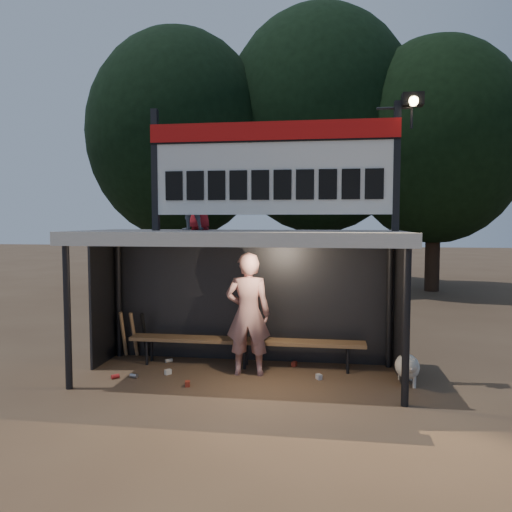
{
  "coord_description": "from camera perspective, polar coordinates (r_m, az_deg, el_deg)",
  "views": [
    {
      "loc": [
        1.36,
        -7.63,
        2.48
      ],
      "look_at": [
        0.2,
        0.4,
        1.9
      ],
      "focal_mm": 35.0,
      "sensor_mm": 36.0,
      "label": 1
    }
  ],
  "objects": [
    {
      "name": "ground",
      "position": [
        8.14,
        -1.85,
        -13.65
      ],
      "size": [
        80.0,
        80.0,
        0.0
      ],
      "primitive_type": "plane",
      "color": "#503A28",
      "rests_on": "ground"
    },
    {
      "name": "player",
      "position": [
        8.03,
        -0.92,
        -6.62
      ],
      "size": [
        0.75,
        0.52,
        1.98
      ],
      "primitive_type": "imported",
      "rotation": [
        0.0,
        0.0,
        3.21
      ],
      "color": "silver",
      "rests_on": "ground"
    },
    {
      "name": "child_a",
      "position": [
        8.23,
        -7.59,
        6.23
      ],
      "size": [
        0.56,
        0.51,
        0.95
      ],
      "primitive_type": "imported",
      "rotation": [
        0.0,
        0.0,
        3.53
      ],
      "color": "gray",
      "rests_on": "dugout_shelter"
    },
    {
      "name": "child_b",
      "position": [
        8.48,
        -6.47,
        6.23
      ],
      "size": [
        0.5,
        0.35,
        0.96
      ],
      "primitive_type": "imported",
      "rotation": [
        0.0,
        0.0,
        3.04
      ],
      "color": "red",
      "rests_on": "dugout_shelter"
    },
    {
      "name": "dugout_shelter",
      "position": [
        8.02,
        -1.57,
        -0.45
      ],
      "size": [
        5.1,
        2.08,
        2.32
      ],
      "color": "#424245",
      "rests_on": "ground"
    },
    {
      "name": "scoreboard_assembly",
      "position": [
        7.71,
        2.23,
        10.37
      ],
      "size": [
        4.1,
        0.27,
        1.99
      ],
      "color": "black",
      "rests_on": "dugout_shelter"
    },
    {
      "name": "bench",
      "position": [
        8.54,
        -1.2,
        -9.77
      ],
      "size": [
        4.0,
        0.35,
        0.48
      ],
      "color": "brown",
      "rests_on": "ground"
    },
    {
      "name": "tree_left",
      "position": [
        18.68,
        -8.83,
        13.4
      ],
      "size": [
        6.46,
        6.46,
        9.27
      ],
      "color": "black",
      "rests_on": "ground"
    },
    {
      "name": "tree_mid",
      "position": [
        19.49,
        7.24,
        14.97
      ],
      "size": [
        7.22,
        7.22,
        10.36
      ],
      "color": "black",
      "rests_on": "ground"
    },
    {
      "name": "tree_right",
      "position": [
        18.69,
        19.8,
        12.19
      ],
      "size": [
        6.08,
        6.08,
        8.72
      ],
      "color": "#322016",
      "rests_on": "ground"
    },
    {
      "name": "dog",
      "position": [
        8.04,
        16.94,
        -11.98
      ],
      "size": [
        0.36,
        0.81,
        0.49
      ],
      "color": "#EFE5CF",
      "rests_on": "ground"
    },
    {
      "name": "bats",
      "position": [
        9.36,
        -13.78,
        -8.69
      ],
      "size": [
        0.47,
        0.33,
        0.84
      ],
      "color": "#A5794D",
      "rests_on": "ground"
    },
    {
      "name": "litter",
      "position": [
        8.28,
        -6.39,
        -13.08
      ],
      "size": [
        3.29,
        1.38,
        0.08
      ],
      "color": "#A62E1C",
      "rests_on": "ground"
    }
  ]
}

